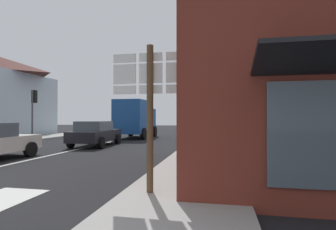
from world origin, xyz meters
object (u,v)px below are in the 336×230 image
object	(u,v)px
delivery_truck	(136,118)
traffic_light_far_right	(202,107)
traffic_light_near_left	(34,103)
sedan_far	(96,133)
route_sign_post	(150,102)

from	to	relation	value
delivery_truck	traffic_light_far_right	xyz separation A→B (m)	(5.12, 3.73, 1.01)
traffic_light_near_left	traffic_light_far_right	distance (m)	13.83
sedan_far	delivery_truck	world-z (taller)	delivery_truck
route_sign_post	traffic_light_near_left	distance (m)	16.30
route_sign_post	traffic_light_far_right	world-z (taller)	traffic_light_far_right
sedan_far	route_sign_post	size ratio (longest dim) A/B	1.34
delivery_truck	traffic_light_near_left	xyz separation A→B (m)	(-6.29, -4.08, 1.04)
sedan_far	delivery_truck	size ratio (longest dim) A/B	0.86
sedan_far	traffic_light_near_left	bearing A→B (deg)	160.01
route_sign_post	sedan_far	bearing A→B (deg)	122.39
traffic_light_near_left	sedan_far	bearing A→B (deg)	-19.99
route_sign_post	traffic_light_far_right	xyz separation A→B (m)	(-0.28, 19.15, 0.66)
delivery_truck	traffic_light_near_left	bearing A→B (deg)	-146.99
delivery_truck	route_sign_post	world-z (taller)	route_sign_post
sedan_far	traffic_light_far_right	xyz separation A→B (m)	(5.56, 9.94, 1.90)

